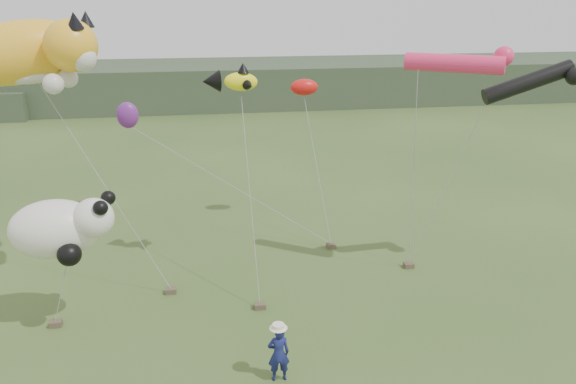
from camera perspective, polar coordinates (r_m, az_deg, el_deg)
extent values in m
plane|color=#385123|center=(17.18, 1.36, -18.13)|extent=(120.00, 120.00, 0.00)
cube|color=#2D3D28|center=(59.07, -6.74, 10.93)|extent=(90.00, 12.00, 4.00)
imported|color=navy|center=(16.54, -0.96, -16.09)|extent=(0.64, 0.43, 1.74)
cube|color=brown|center=(21.60, -11.82, -9.78)|extent=(0.38, 0.31, 0.20)
cube|color=brown|center=(20.24, -2.88, -11.47)|extent=(0.38, 0.31, 0.20)
cube|color=brown|center=(23.51, 12.16, -7.28)|extent=(0.38, 0.31, 0.20)
cube|color=brown|center=(20.76, -22.52, -12.23)|extent=(0.38, 0.31, 0.20)
cube|color=brown|center=(24.76, 4.38, -5.47)|extent=(0.38, 0.31, 0.20)
ellipsoid|color=yellow|center=(21.08, -25.68, 12.64)|extent=(5.11, 3.20, 2.69)
sphere|color=yellow|center=(19.71, -21.18, 13.71)|extent=(1.68, 1.68, 1.68)
cone|color=black|center=(19.15, -20.90, 16.01)|extent=(0.52, 0.64, 0.63)
cone|color=black|center=(20.04, -19.85, 16.22)|extent=(0.52, 0.60, 0.60)
sphere|color=silver|center=(19.40, -20.11, 12.65)|extent=(0.84, 0.84, 0.84)
ellipsoid|color=silver|center=(20.83, -25.09, 10.58)|extent=(1.64, 0.82, 0.51)
sphere|color=silver|center=(19.40, -22.74, 10.10)|extent=(0.65, 0.65, 0.65)
sphere|color=silver|center=(20.62, -21.44, 10.72)|extent=(0.65, 0.65, 0.65)
ellipsoid|color=#FFF615|center=(20.51, -4.81, 11.11)|extent=(1.35, 0.73, 0.75)
cone|color=black|center=(20.72, -7.84, 11.08)|extent=(0.74, 0.88, 0.79)
cone|color=black|center=(20.45, -4.59, 12.46)|extent=(0.44, 0.44, 0.35)
cone|color=black|center=(20.11, -3.93, 10.71)|extent=(0.47, 0.49, 0.35)
cone|color=black|center=(20.98, -4.17, 11.06)|extent=(0.47, 0.49, 0.35)
cylinder|color=black|center=(21.85, 23.16, 10.20)|extent=(3.21, 0.90, 1.58)
sphere|color=black|center=(22.19, 27.10, 10.44)|extent=(0.63, 0.63, 0.63)
cylinder|color=#F12B61|center=(20.55, 16.51, 12.42)|extent=(3.14, 2.33, 0.64)
sphere|color=#F12B61|center=(20.75, 21.07, 12.75)|extent=(0.67, 0.67, 0.67)
ellipsoid|color=white|center=(19.18, -22.57, -3.49)|extent=(2.84, 1.89, 1.89)
sphere|color=white|center=(18.47, -19.14, -2.50)|extent=(1.26, 1.26, 1.26)
sphere|color=black|center=(17.86, -18.52, -1.54)|extent=(0.46, 0.46, 0.46)
sphere|color=black|center=(18.68, -17.80, -0.56)|extent=(0.46, 0.46, 0.46)
sphere|color=black|center=(18.50, -21.32, -5.93)|extent=(0.74, 0.74, 0.74)
sphere|color=black|center=(19.83, -24.58, -4.36)|extent=(0.74, 0.74, 0.74)
ellipsoid|color=red|center=(25.52, 1.66, 10.60)|extent=(1.25, 0.73, 0.73)
ellipsoid|color=#69237F|center=(27.81, -15.99, 7.51)|extent=(1.03, 0.68, 1.25)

